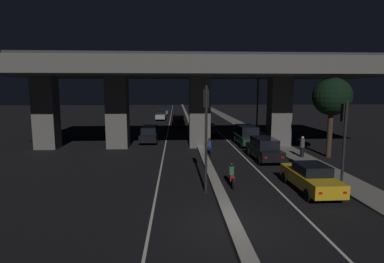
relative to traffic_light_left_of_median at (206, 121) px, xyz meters
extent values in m
plane|color=black|center=(0.69, -4.00, -3.91)|extent=(200.00, 200.00, 0.00)
cube|color=beige|center=(-2.69, 31.00, -3.91)|extent=(0.12, 126.00, 0.00)
cube|color=beige|center=(4.07, 31.00, -3.91)|extent=(0.12, 126.00, 0.00)
cube|color=gray|center=(0.69, 31.00, -3.78)|extent=(0.58, 126.00, 0.27)
cube|color=slate|center=(8.54, 24.00, -3.85)|extent=(2.17, 126.00, 0.12)
cube|color=#5B5956|center=(-7.17, 13.21, -0.52)|extent=(1.99, 1.75, 6.79)
cube|color=#5B5956|center=(8.56, 13.21, -0.52)|extent=(1.99, 1.75, 6.79)
cube|color=#5B5956|center=(0.69, 13.21, -0.52)|extent=(1.99, 1.75, 6.79)
cube|color=#5B5956|center=(-13.85, 13.21, -0.52)|extent=(1.99, 1.75, 6.79)
cube|color=#5B5956|center=(0.69, 13.21, 3.59)|extent=(36.17, 11.82, 1.43)
cube|color=#333335|center=(0.69, 13.21, 4.76)|extent=(36.17, 0.40, 0.90)
cylinder|color=black|center=(0.00, -0.10, -1.02)|extent=(0.14, 0.14, 5.78)
cube|color=black|center=(0.00, 0.08, 1.19)|extent=(0.30, 0.28, 0.95)
sphere|color=red|center=(0.00, 0.23, 1.49)|extent=(0.18, 0.18, 0.18)
sphere|color=black|center=(0.00, 0.23, 1.19)|extent=(0.18, 0.18, 0.18)
sphere|color=black|center=(0.00, 0.23, 0.89)|extent=(0.18, 0.18, 0.18)
cylinder|color=black|center=(7.56, -0.10, -1.42)|extent=(0.14, 0.14, 4.99)
cube|color=black|center=(7.56, 0.08, 0.40)|extent=(0.30, 0.28, 0.95)
sphere|color=red|center=(7.56, 0.23, 0.70)|extent=(0.18, 0.18, 0.18)
sphere|color=black|center=(7.56, 0.23, 0.40)|extent=(0.18, 0.18, 0.18)
sphere|color=black|center=(7.56, 0.23, 0.11)|extent=(0.18, 0.18, 0.18)
cylinder|color=#2D2D30|center=(7.84, 18.57, -0.11)|extent=(0.18, 0.18, 7.61)
cylinder|color=#2D2D30|center=(6.86, 18.57, 3.55)|extent=(1.96, 0.10, 0.10)
ellipsoid|color=#F2B759|center=(5.87, 18.57, 3.45)|extent=(0.56, 0.32, 0.24)
cube|color=gold|center=(5.79, -0.09, -3.24)|extent=(1.79, 4.64, 0.69)
cube|color=black|center=(5.79, -0.20, -2.63)|extent=(1.54, 1.87, 0.53)
cylinder|color=black|center=(4.93, 1.42, -3.59)|extent=(0.21, 0.65, 0.65)
cylinder|color=black|center=(6.60, 1.45, -3.59)|extent=(0.21, 0.65, 0.65)
cylinder|color=black|center=(4.97, -1.62, -3.59)|extent=(0.21, 0.65, 0.65)
cylinder|color=black|center=(6.65, -1.60, -3.59)|extent=(0.21, 0.65, 0.65)
cube|color=red|center=(5.22, -2.41, -3.21)|extent=(0.18, 0.03, 0.11)
cube|color=red|center=(6.42, -2.40, -3.21)|extent=(0.18, 0.03, 0.11)
cube|color=black|center=(5.39, 7.34, -3.21)|extent=(1.83, 4.77, 0.71)
cube|color=black|center=(5.39, 7.34, -2.50)|extent=(1.59, 2.87, 0.72)
cylinder|color=black|center=(4.51, 8.89, -3.56)|extent=(0.21, 0.70, 0.70)
cylinder|color=black|center=(6.21, 8.92, -3.56)|extent=(0.21, 0.70, 0.70)
cylinder|color=black|center=(4.57, 5.76, -3.56)|extent=(0.21, 0.70, 0.70)
cylinder|color=black|center=(6.27, 5.79, -3.56)|extent=(0.21, 0.70, 0.70)
cube|color=red|center=(4.83, 4.95, -3.18)|extent=(0.18, 0.03, 0.11)
cube|color=red|center=(6.05, 4.97, -3.18)|extent=(0.18, 0.03, 0.11)
cube|color=black|center=(5.51, 13.73, -3.23)|extent=(1.93, 4.67, 0.67)
cube|color=black|center=(5.51, 13.85, -2.41)|extent=(1.69, 3.36, 0.97)
cylinder|color=black|center=(4.57, 15.25, -3.57)|extent=(0.21, 0.68, 0.68)
cylinder|color=black|center=(6.40, 15.28, -3.57)|extent=(0.21, 0.68, 0.68)
cylinder|color=black|center=(4.62, 12.19, -3.57)|extent=(0.21, 0.68, 0.68)
cylinder|color=black|center=(6.44, 12.22, -3.57)|extent=(0.21, 0.68, 0.68)
cube|color=red|center=(4.89, 11.40, -3.20)|extent=(0.18, 0.03, 0.11)
cube|color=red|center=(6.19, 11.41, -3.20)|extent=(0.18, 0.03, 0.11)
cube|color=black|center=(2.39, 21.47, -3.34)|extent=(1.82, 4.26, 0.56)
cube|color=black|center=(2.38, 21.36, -2.81)|extent=(1.56, 1.72, 0.50)
cylinder|color=black|center=(1.57, 22.88, -3.62)|extent=(0.21, 0.60, 0.59)
cylinder|color=black|center=(3.26, 22.84, -3.62)|extent=(0.21, 0.60, 0.59)
cylinder|color=black|center=(1.51, 20.10, -3.62)|extent=(0.21, 0.60, 0.59)
cylinder|color=black|center=(3.20, 20.06, -3.62)|extent=(0.21, 0.60, 0.59)
cube|color=red|center=(1.73, 19.37, -3.31)|extent=(0.18, 0.03, 0.11)
cube|color=red|center=(2.95, 19.34, -3.31)|extent=(0.18, 0.03, 0.11)
cube|color=#591414|center=(2.40, 27.02, -3.22)|extent=(1.75, 4.54, 0.71)
cube|color=black|center=(2.40, 27.02, -2.49)|extent=(1.53, 2.73, 0.74)
cylinder|color=black|center=(1.55, 28.50, -3.57)|extent=(0.21, 0.69, 0.69)
cylinder|color=black|center=(3.23, 28.52, -3.57)|extent=(0.21, 0.69, 0.69)
cylinder|color=black|center=(1.58, 25.52, -3.57)|extent=(0.21, 0.69, 0.69)
cylinder|color=black|center=(3.25, 25.54, -3.57)|extent=(0.21, 0.69, 0.69)
cube|color=red|center=(1.82, 24.74, -3.18)|extent=(0.18, 0.03, 0.11)
cube|color=red|center=(3.02, 24.76, -3.18)|extent=(0.18, 0.03, 0.11)
cube|color=black|center=(-4.39, 16.07, -3.28)|extent=(1.86, 4.53, 0.69)
cube|color=black|center=(-4.39, 16.07, -2.55)|extent=(1.60, 2.73, 0.75)
cylinder|color=black|center=(-3.59, 14.57, -3.62)|extent=(0.22, 0.59, 0.58)
cylinder|color=black|center=(-5.28, 14.62, -3.62)|extent=(0.22, 0.59, 0.58)
cylinder|color=black|center=(-3.51, 17.52, -3.62)|extent=(0.22, 0.59, 0.58)
cylinder|color=black|center=(-5.19, 17.57, -3.62)|extent=(0.22, 0.59, 0.58)
cube|color=white|center=(-3.72, 18.30, -3.38)|extent=(0.18, 0.04, 0.11)
cube|color=white|center=(-4.93, 18.34, -3.38)|extent=(0.18, 0.04, 0.11)
cube|color=#591414|center=(-1.27, 29.70, -3.25)|extent=(1.88, 4.74, 0.67)
cube|color=black|center=(-1.27, 29.70, -2.55)|extent=(1.64, 2.85, 0.72)
cylinder|color=black|center=(-0.36, 28.15, -3.58)|extent=(0.20, 0.66, 0.66)
cylinder|color=black|center=(-2.16, 28.13, -3.58)|extent=(0.20, 0.66, 0.66)
cylinder|color=black|center=(-0.38, 31.27, -3.58)|extent=(0.20, 0.66, 0.66)
cylinder|color=black|center=(-2.19, 31.25, -3.58)|extent=(0.20, 0.66, 0.66)
cube|color=white|center=(-0.64, 32.08, -3.35)|extent=(0.18, 0.03, 0.11)
cube|color=white|center=(-1.94, 32.07, -3.35)|extent=(0.18, 0.03, 0.11)
cube|color=gray|center=(-4.31, 39.64, -3.18)|extent=(1.89, 4.58, 0.78)
cube|color=black|center=(-4.30, 39.87, -2.53)|extent=(1.58, 2.23, 0.52)
cylinder|color=black|center=(-3.56, 38.12, -3.57)|extent=(0.23, 0.69, 0.68)
cylinder|color=black|center=(-5.20, 38.20, -3.57)|extent=(0.23, 0.69, 0.68)
cylinder|color=black|center=(-3.43, 41.09, -3.57)|extent=(0.23, 0.69, 0.68)
cylinder|color=black|center=(-5.07, 41.17, -3.57)|extent=(0.23, 0.69, 0.68)
cube|color=white|center=(-3.62, 41.88, -3.30)|extent=(0.18, 0.04, 0.11)
cube|color=white|center=(-4.80, 41.93, -3.30)|extent=(0.18, 0.04, 0.11)
cube|color=#515459|center=(-4.16, 50.65, -3.23)|extent=(1.73, 3.94, 0.77)
cube|color=black|center=(-4.16, 50.55, -2.39)|extent=(1.52, 2.84, 0.92)
cylinder|color=black|center=(-3.33, 49.35, -3.62)|extent=(0.20, 0.59, 0.59)
cylinder|color=black|center=(-5.00, 49.36, -3.62)|extent=(0.20, 0.59, 0.59)
cylinder|color=black|center=(-3.31, 51.94, -3.62)|extent=(0.20, 0.59, 0.59)
cylinder|color=black|center=(-4.98, 51.96, -3.62)|extent=(0.20, 0.59, 0.59)
cube|color=white|center=(-3.54, 52.62, -3.35)|extent=(0.18, 0.03, 0.11)
cube|color=white|center=(-4.74, 52.63, -3.35)|extent=(0.18, 0.03, 0.11)
cylinder|color=black|center=(1.65, 1.65, -3.61)|extent=(0.12, 0.62, 0.62)
cylinder|color=black|center=(1.58, 0.47, -3.61)|extent=(0.14, 0.62, 0.62)
cube|color=maroon|center=(1.61, 1.06, -3.39)|extent=(0.29, 0.91, 0.32)
cylinder|color=#26593F|center=(1.61, 1.06, -2.99)|extent=(0.34, 0.34, 0.47)
sphere|color=black|center=(1.61, 1.06, -2.63)|extent=(0.24, 0.24, 0.24)
cube|color=red|center=(1.57, 0.42, -3.39)|extent=(0.08, 0.03, 0.08)
cylinder|color=black|center=(1.33, 10.58, -3.63)|extent=(0.09, 0.57, 0.57)
cylinder|color=black|center=(1.32, 9.41, -3.63)|extent=(0.11, 0.57, 0.57)
cube|color=navy|center=(1.33, 10.00, -3.41)|extent=(0.25, 0.90, 0.32)
cylinder|color=navy|center=(1.33, 10.00, -3.01)|extent=(0.32, 0.32, 0.48)
sphere|color=black|center=(1.33, 10.00, -2.65)|extent=(0.24, 0.24, 0.24)
cube|color=red|center=(1.32, 9.36, -3.41)|extent=(0.08, 0.03, 0.08)
cylinder|color=black|center=(8.63, 7.68, -3.38)|extent=(0.31, 0.31, 0.81)
cylinder|color=#3F3F44|center=(8.63, 7.68, -2.64)|extent=(0.36, 0.36, 0.68)
sphere|color=tan|center=(8.63, 7.68, -2.19)|extent=(0.22, 0.22, 0.22)
cylinder|color=#38281C|center=(11.06, 8.08, -1.98)|extent=(0.40, 0.40, 3.86)
sphere|color=black|center=(11.06, 8.08, 1.10)|extent=(3.07, 3.07, 3.07)
camera|label=1|loc=(-1.59, -15.66, 1.64)|focal=28.00mm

